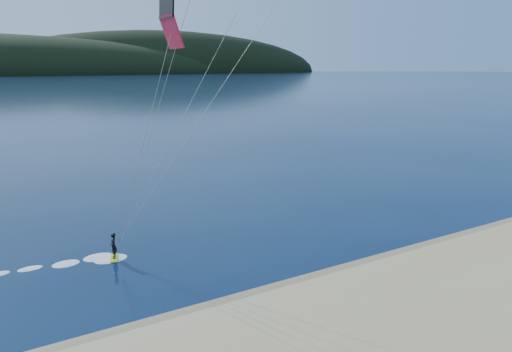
# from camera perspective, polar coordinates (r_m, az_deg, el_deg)

# --- Properties ---
(wet_sand) EXTENTS (220.00, 2.50, 0.10)m
(wet_sand) POSITION_cam_1_polar(r_m,az_deg,el_deg) (23.08, -1.85, -16.13)
(wet_sand) COLOR olive
(wet_sand) RESTS_ON ground
(kitesurfer_near) EXTENTS (20.65, 8.60, 17.58)m
(kitesurfer_near) POSITION_cam_1_polar(r_m,az_deg,el_deg) (23.92, -3.36, 18.83)
(kitesurfer_near) COLOR #A7C817
(kitesurfer_near) RESTS_ON ground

